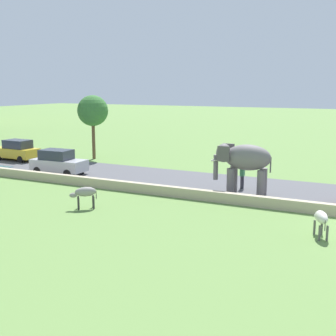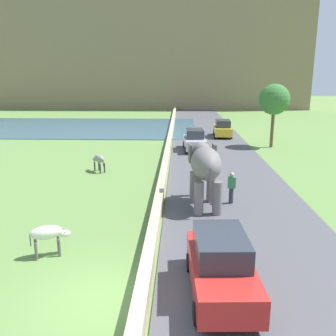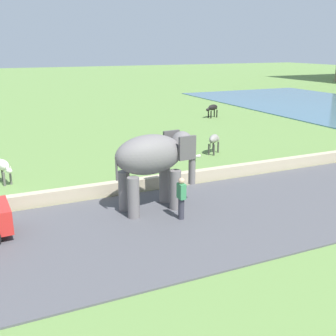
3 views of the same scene
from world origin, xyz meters
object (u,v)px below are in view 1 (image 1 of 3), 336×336
(person_beside_elephant, at_px, (242,175))
(cow_white, at_px, (321,218))
(elephant, at_px, (244,161))
(car_yellow, at_px, (17,150))
(cow_grey, at_px, (85,193))
(car_silver, at_px, (58,162))

(person_beside_elephant, relative_size, cow_white, 1.16)
(elephant, height_order, person_beside_elephant, elephant)
(car_yellow, bearing_deg, cow_white, -108.97)
(person_beside_elephant, distance_m, car_yellow, 20.49)
(cow_grey, distance_m, cow_white, 11.65)
(car_silver, bearing_deg, cow_white, -107.05)
(cow_grey, bearing_deg, car_silver, 47.80)
(car_yellow, height_order, cow_white, car_yellow)
(elephant, xyz_separation_m, car_yellow, (3.17, 20.87, -1.14))
(car_silver, bearing_deg, person_beside_elephant, -84.26)
(elephant, xyz_separation_m, person_beside_elephant, (1.35, 0.46, -1.16))
(elephant, distance_m, car_silver, 13.78)
(elephant, height_order, car_yellow, elephant)
(person_beside_elephant, relative_size, cow_grey, 1.28)
(elephant, height_order, cow_grey, elephant)
(car_yellow, height_order, cow_grey, car_yellow)
(car_silver, relative_size, cow_white, 2.90)
(cow_white, bearing_deg, elephant, 41.61)
(car_yellow, distance_m, cow_white, 27.48)
(cow_grey, bearing_deg, elephant, -44.79)
(cow_white, bearing_deg, person_beside_elephant, 38.10)
(car_silver, bearing_deg, cow_grey, -132.20)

